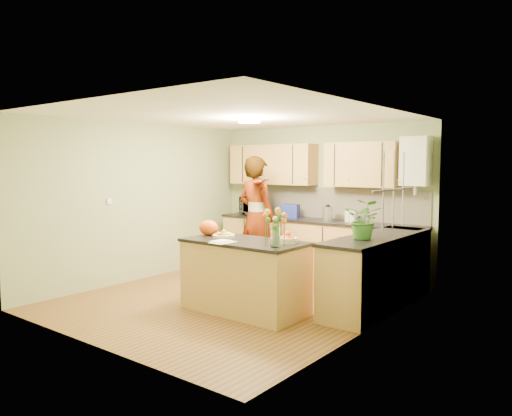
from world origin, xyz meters
The scene contains 28 objects.
floor centered at (0.00, 0.00, 0.00)m, with size 4.50×4.50×0.00m, color brown.
ceiling centered at (0.00, 0.00, 2.50)m, with size 4.00×4.50×0.02m, color white.
wall_back centered at (0.00, 2.25, 1.25)m, with size 4.00×0.02×2.50m, color #92A374.
wall_front centered at (0.00, -2.25, 1.25)m, with size 4.00×0.02×2.50m, color #92A374.
wall_left centered at (-2.00, 0.00, 1.25)m, with size 0.02×4.50×2.50m, color #92A374.
wall_right centered at (2.00, 0.00, 1.25)m, with size 0.02×4.50×2.50m, color #92A374.
back_counter centered at (0.10, 1.95, 0.47)m, with size 3.64×0.62×0.94m.
right_counter centered at (1.70, 0.85, 0.47)m, with size 0.62×2.24×0.94m.
splashback centered at (0.10, 2.23, 1.20)m, with size 3.60×0.02×0.52m, color beige.
upper_cabinets centered at (-0.18, 2.08, 1.85)m, with size 3.20×0.34×0.70m.
boiler centered at (1.70, 2.09, 1.90)m, with size 0.40×0.30×0.86m.
window_right centered at (1.99, 0.60, 1.55)m, with size 0.01×1.30×1.05m.
light_switch centered at (-1.99, -0.60, 1.30)m, with size 0.02×0.09×0.09m, color white.
ceiling_lamp centered at (0.00, 0.30, 2.46)m, with size 0.30×0.30×0.07m.
peninsula_island centered at (0.45, -0.36, 0.45)m, with size 1.58×0.81×0.90m.
fruit_dish centered at (0.10, -0.36, 0.95)m, with size 0.28×0.28×0.10m.
orange_bowl centered at (1.00, -0.21, 0.96)m, with size 0.23×0.23×0.13m.
flower_vase centered at (1.05, -0.54, 1.25)m, with size 0.28×0.28×0.52m.
orange_bag centered at (-0.22, -0.31, 1.01)m, with size 0.27×0.23×0.20m, color #E25112.
papers centered at (0.35, -0.66, 0.91)m, with size 0.22×0.30×0.01m, color white.
violinist centered at (-0.54, 1.16, 0.99)m, with size 0.72×0.48×1.99m, color tan.
violin centered at (-0.34, 0.94, 1.59)m, with size 0.60×0.24×0.12m, color #4E0E04, non-canonical shape.
microwave centered at (-1.22, 1.99, 1.10)m, with size 0.58×0.39×0.32m, color white.
blue_box centered at (-0.40, 1.92, 1.06)m, with size 0.29×0.22×0.24m, color navy.
kettle centered at (0.32, 1.93, 1.07)m, with size 0.16×0.16×0.31m.
jar_cream centered at (0.67, 2.00, 1.03)m, with size 0.12×0.12×0.18m, color beige.
jar_white centered at (0.79, 1.93, 1.03)m, with size 0.12×0.12×0.19m, color white.
potted_plant centered at (1.70, 0.42, 1.19)m, with size 0.45×0.39×0.50m, color #306923.
Camera 1 is at (4.37, -5.14, 1.85)m, focal length 35.00 mm.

